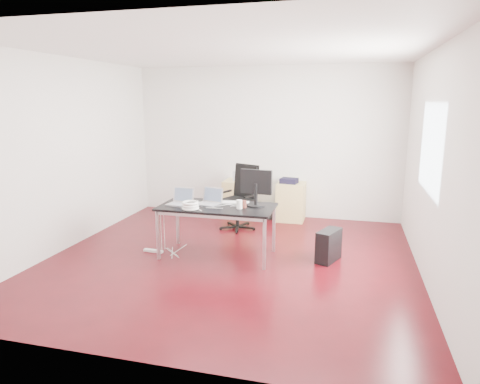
% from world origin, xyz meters
% --- Properties ---
extents(room_shell, '(5.00, 5.00, 5.00)m').
position_xyz_m(room_shell, '(0.04, 0.00, 1.40)').
color(room_shell, '#39060C').
rests_on(room_shell, ground).
extents(desk, '(1.60, 0.80, 0.73)m').
position_xyz_m(desk, '(-0.22, 0.11, 0.68)').
color(desk, black).
rests_on(desk, ground).
extents(office_chair, '(0.63, 0.65, 1.08)m').
position_xyz_m(office_chair, '(-0.24, 1.52, 0.61)').
color(office_chair, black).
rests_on(office_chair, ground).
extents(filing_cabinet_left, '(0.50, 0.50, 0.70)m').
position_xyz_m(filing_cabinet_left, '(-0.47, 2.23, 0.35)').
color(filing_cabinet_left, tan).
rests_on(filing_cabinet_left, ground).
extents(filing_cabinet_right, '(0.50, 0.50, 0.70)m').
position_xyz_m(filing_cabinet_right, '(0.53, 2.23, 0.35)').
color(filing_cabinet_right, tan).
rests_on(filing_cabinet_right, ground).
extents(pc_tower, '(0.35, 0.49, 0.44)m').
position_xyz_m(pc_tower, '(1.33, 0.29, 0.22)').
color(pc_tower, black).
rests_on(pc_tower, ground).
extents(wastebasket, '(0.29, 0.29, 0.28)m').
position_xyz_m(wastebasket, '(0.14, 2.25, 0.14)').
color(wastebasket, black).
rests_on(wastebasket, ground).
extents(power_strip, '(0.30, 0.08, 0.04)m').
position_xyz_m(power_strip, '(-1.17, 0.01, 0.02)').
color(power_strip, white).
rests_on(power_strip, ground).
extents(laptop_left, '(0.36, 0.30, 0.23)m').
position_xyz_m(laptop_left, '(-0.75, 0.07, 0.79)').
color(laptop_left, silver).
rests_on(laptop_left, desk).
extents(laptop_right, '(0.39, 0.34, 0.23)m').
position_xyz_m(laptop_right, '(-0.35, 0.19, 0.79)').
color(laptop_right, silver).
rests_on(laptop_right, desk).
extents(monitor, '(0.45, 0.26, 0.51)m').
position_xyz_m(monitor, '(0.31, 0.27, 1.01)').
color(monitor, black).
rests_on(monitor, desk).
extents(keyboard, '(0.46, 0.21, 0.02)m').
position_xyz_m(keyboard, '(-0.03, 0.32, 0.74)').
color(keyboard, white).
rests_on(keyboard, desk).
extents(cup_white, '(0.10, 0.10, 0.12)m').
position_xyz_m(cup_white, '(0.12, 0.04, 0.79)').
color(cup_white, white).
rests_on(cup_white, desk).
extents(cup_brown, '(0.09, 0.09, 0.10)m').
position_xyz_m(cup_brown, '(0.17, 0.10, 0.78)').
color(cup_brown, '#59271E').
rests_on(cup_brown, desk).
extents(cable_coil, '(0.24, 0.24, 0.11)m').
position_xyz_m(cable_coil, '(-0.51, -0.16, 0.78)').
color(cable_coil, white).
rests_on(cable_coil, desk).
extents(power_adapter, '(0.08, 0.08, 0.03)m').
position_xyz_m(power_adapter, '(-0.46, -0.15, 0.74)').
color(power_adapter, white).
rests_on(power_adapter, desk).
extents(speaker, '(0.09, 0.08, 0.18)m').
position_xyz_m(speaker, '(-0.52, 2.20, 0.79)').
color(speaker, '#9E9E9E').
rests_on(speaker, filing_cabinet_left).
extents(navy_garment, '(0.33, 0.28, 0.09)m').
position_xyz_m(navy_garment, '(0.49, 2.20, 0.74)').
color(navy_garment, black).
rests_on(navy_garment, filing_cabinet_right).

